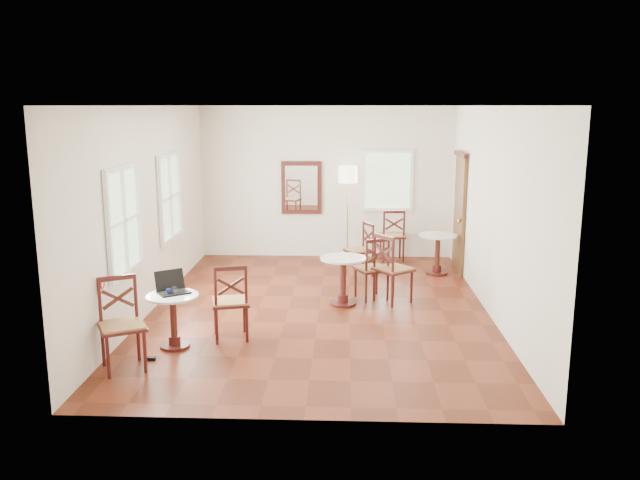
# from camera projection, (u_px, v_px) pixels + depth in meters

# --- Properties ---
(ground) EXTENTS (7.00, 7.00, 0.00)m
(ground) POSITION_uv_depth(u_px,v_px,m) (319.00, 309.00, 9.69)
(ground) COLOR #5D2110
(ground) RESTS_ON ground
(room_shell) EXTENTS (5.02, 7.02, 3.01)m
(room_shell) POSITION_uv_depth(u_px,v_px,m) (316.00, 182.00, 9.58)
(room_shell) COLOR white
(room_shell) RESTS_ON ground
(cafe_table_near) EXTENTS (0.65, 0.65, 0.69)m
(cafe_table_near) POSITION_uv_depth(u_px,v_px,m) (173.00, 315.00, 8.08)
(cafe_table_near) COLOR #421410
(cafe_table_near) RESTS_ON ground
(cafe_table_mid) EXTENTS (0.71, 0.71, 0.75)m
(cafe_table_mid) POSITION_uv_depth(u_px,v_px,m) (343.00, 276.00, 9.82)
(cafe_table_mid) COLOR #421410
(cafe_table_mid) RESTS_ON ground
(cafe_table_back) EXTENTS (0.69, 0.69, 0.73)m
(cafe_table_back) POSITION_uv_depth(u_px,v_px,m) (438.00, 250.00, 11.64)
(cafe_table_back) COLOR #421410
(cafe_table_back) RESTS_ON ground
(chair_near_a) EXTENTS (0.57, 0.57, 1.02)m
(chair_near_a) POSITION_uv_depth(u_px,v_px,m) (230.00, 302.00, 8.36)
(chair_near_a) COLOR #421410
(chair_near_a) RESTS_ON ground
(chair_near_b) EXTENTS (0.67, 0.67, 1.08)m
(chair_near_b) POSITION_uv_depth(u_px,v_px,m) (122.00, 324.00, 7.40)
(chair_near_b) COLOR #421410
(chair_near_b) RESTS_ON ground
(chair_mid_a) EXTENTS (0.61, 0.61, 1.00)m
(chair_mid_a) POSITION_uv_depth(u_px,v_px,m) (373.00, 268.00, 10.10)
(chair_mid_a) COLOR #421410
(chair_mid_a) RESTS_ON ground
(chair_mid_b) EXTENTS (0.70, 0.70, 1.08)m
(chair_mid_b) POSITION_uv_depth(u_px,v_px,m) (392.00, 269.00, 9.92)
(chair_mid_b) COLOR #421410
(chair_mid_b) RESTS_ON ground
(chair_back_a) EXTENTS (0.52, 0.52, 1.03)m
(chair_back_a) POSITION_uv_depth(u_px,v_px,m) (392.00, 235.00, 12.62)
(chair_back_a) COLOR #421410
(chair_back_a) RESTS_ON ground
(chair_back_b) EXTENTS (0.59, 0.59, 0.95)m
(chair_back_b) POSITION_uv_depth(u_px,v_px,m) (360.00, 250.00, 11.53)
(chair_back_b) COLOR #421410
(chair_back_b) RESTS_ON ground
(floor_lamp) EXTENTS (0.36, 0.36, 1.87)m
(floor_lamp) POSITION_uv_depth(u_px,v_px,m) (348.00, 181.00, 12.43)
(floor_lamp) COLOR #BF8C3F
(floor_lamp) RESTS_ON ground
(laptop) EXTENTS (0.49, 0.47, 0.27)m
(laptop) POSITION_uv_depth(u_px,v_px,m) (172.00, 287.00, 8.13)
(laptop) COLOR black
(laptop) RESTS_ON cafe_table_near
(mouse) EXTENTS (0.09, 0.06, 0.03)m
(mouse) POSITION_uv_depth(u_px,v_px,m) (171.00, 293.00, 8.03)
(mouse) COLOR black
(mouse) RESTS_ON cafe_table_near
(navy_mug) EXTENTS (0.10, 0.07, 0.08)m
(navy_mug) POSITION_uv_depth(u_px,v_px,m) (169.00, 292.00, 8.02)
(navy_mug) COLOR #101337
(navy_mug) RESTS_ON cafe_table_near
(water_glass) EXTENTS (0.06, 0.06, 0.11)m
(water_glass) POSITION_uv_depth(u_px,v_px,m) (175.00, 291.00, 8.03)
(water_glass) COLOR white
(water_glass) RESTS_ON cafe_table_near
(power_adapter) EXTENTS (0.10, 0.06, 0.04)m
(power_adapter) POSITION_uv_depth(u_px,v_px,m) (151.00, 358.00, 7.74)
(power_adapter) COLOR black
(power_adapter) RESTS_ON ground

